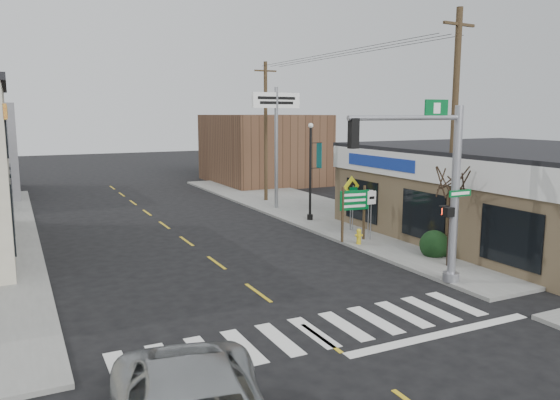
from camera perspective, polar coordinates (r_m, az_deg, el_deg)
name	(u,v)px	position (r m, az deg, el deg)	size (l,w,h in m)	color
ground	(321,338)	(14.59, 4.28, -14.18)	(140.00, 140.00, 0.00)	black
sidewalk_right	(342,219)	(29.75, 6.54, -2.00)	(6.00, 38.00, 0.13)	slate
center_line	(216,263)	(21.47, -6.67, -6.51)	(0.12, 56.00, 0.01)	gold
crosswalk	(313,332)	(14.90, 3.48, -13.63)	(11.00, 2.20, 0.01)	silver
thrift_store	(524,194)	(27.87, 24.18, 0.54)	(12.00, 14.00, 4.00)	brown
bldg_distant_right	(263,149)	(45.70, -1.80, 5.37)	(8.00, 10.00, 5.60)	#513625
traffic_signal_pole	(439,176)	(18.33, 16.31, 2.37)	(4.77, 0.38, 6.04)	#91929B
guide_sign	(354,205)	(24.27, 7.74, -0.55)	(1.39, 0.13, 2.44)	#41311E
fire_hydrant	(359,236)	(23.90, 8.24, -3.70)	(0.22, 0.22, 0.69)	gold
ped_crossing_sign	(351,193)	(26.51, 7.44, 0.75)	(1.03, 0.07, 2.64)	gray
lamp_post	(311,164)	(28.74, 3.30, 3.76)	(0.66, 0.52, 5.11)	black
dance_center_sign	(276,118)	(32.27, -0.40, 8.56)	(3.35, 0.21, 7.11)	gray
bare_tree	(453,174)	(20.80, 17.63, 2.60)	(2.18, 2.18, 4.36)	black
shrub_front	(434,245)	(22.62, 15.82, -4.52)	(1.17, 1.17, 0.88)	#1C3C1A
shrub_back	(440,228)	(26.13, 16.40, -2.85)	(1.03, 1.03, 0.78)	black
utility_pole_near	(454,132)	(22.32, 17.69, 6.78)	(1.66, 0.25, 9.55)	#42271E
utility_pole_far	(266,130)	(35.25, -1.51, 7.29)	(1.54, 0.23, 8.83)	#412A1D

